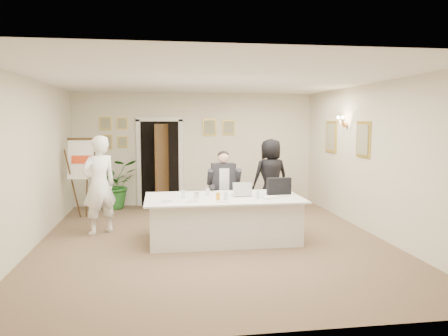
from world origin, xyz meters
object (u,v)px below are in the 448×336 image
at_px(steel_jug, 197,196).
at_px(seated_man, 224,188).
at_px(laptop, 241,188).
at_px(laptop_bag, 279,186).
at_px(conference_table, 223,218).
at_px(potted_palm, 114,184).
at_px(oj_glass, 218,197).
at_px(paper_stack, 271,197).
at_px(standing_man, 99,185).
at_px(flip_chart, 84,182).
at_px(standing_woman, 271,177).

bearing_deg(steel_jug, seated_man, 62.52).
height_order(laptop, steel_jug, laptop).
relative_size(seated_man, laptop_bag, 3.52).
height_order(conference_table, steel_jug, steel_jug).
height_order(laptop, laptop_bag, laptop_bag).
distance_m(potted_palm, laptop, 4.06).
xyz_separation_m(laptop_bag, steel_jug, (-1.52, -0.26, -0.10)).
relative_size(seated_man, oj_glass, 11.77).
distance_m(paper_stack, steel_jug, 1.28).
height_order(standing_man, paper_stack, standing_man).
bearing_deg(laptop, potted_palm, 128.42).
bearing_deg(laptop_bag, flip_chart, 147.15).
bearing_deg(laptop, steel_jug, -164.87).
distance_m(laptop, laptop_bag, 0.70).
relative_size(seated_man, paper_stack, 5.59).
xyz_separation_m(paper_stack, oj_glass, (-0.93, -0.09, 0.05)).
distance_m(seated_man, paper_stack, 1.49).
relative_size(standing_man, oj_glass, 14.13).
bearing_deg(oj_glass, conference_table, 66.91).
relative_size(standing_man, paper_stack, 6.71).
bearing_deg(laptop, flip_chart, 145.11).
height_order(standing_man, laptop_bag, standing_man).
bearing_deg(potted_palm, standing_woman, -19.30).
bearing_deg(seated_man, potted_palm, 145.98).
bearing_deg(laptop, oj_glass, -139.53).
relative_size(seated_man, steel_jug, 13.91).
xyz_separation_m(laptop, oj_glass, (-0.47, -0.41, -0.07)).
relative_size(laptop_bag, steel_jug, 3.95).
bearing_deg(standing_man, paper_stack, 127.14).
bearing_deg(paper_stack, standing_woman, 75.54).
bearing_deg(oj_glass, seated_man, 77.84).
xyz_separation_m(paper_stack, steel_jug, (-1.27, 0.10, 0.04)).
height_order(laptop_bag, oj_glass, laptop_bag).
bearing_deg(potted_palm, steel_jug, -63.18).
height_order(flip_chart, laptop_bag, flip_chart).
relative_size(potted_palm, laptop_bag, 2.74).
distance_m(standing_woman, steel_jug, 2.82).
height_order(flip_chart, potted_palm, flip_chart).
height_order(conference_table, laptop, laptop).
xyz_separation_m(flip_chart, laptop_bag, (3.76, -2.08, 0.13)).
bearing_deg(laptop_bag, standing_woman, 76.09).
distance_m(conference_table, laptop_bag, 1.17).
distance_m(paper_stack, oj_glass, 0.93).
height_order(flip_chart, oj_glass, flip_chart).
relative_size(oj_glass, steel_jug, 1.18).
height_order(potted_palm, oj_glass, potted_palm).
xyz_separation_m(standing_man, oj_glass, (2.08, -1.11, -0.08)).
xyz_separation_m(laptop_bag, oj_glass, (-1.17, -0.44, -0.09)).
bearing_deg(conference_table, laptop_bag, 6.30).
bearing_deg(laptop, laptop_bag, 2.67).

